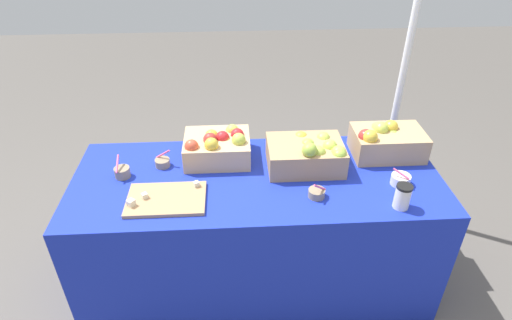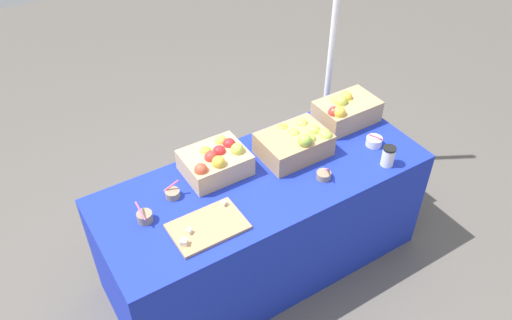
# 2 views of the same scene
# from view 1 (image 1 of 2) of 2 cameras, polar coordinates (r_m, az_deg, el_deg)

# --- Properties ---
(ground_plane) EXTENTS (10.00, 10.00, 0.00)m
(ground_plane) POSITION_cam_1_polar(r_m,az_deg,el_deg) (2.70, 0.12, -15.08)
(ground_plane) COLOR #56514C
(table) EXTENTS (1.90, 0.76, 0.74)m
(table) POSITION_cam_1_polar(r_m,az_deg,el_deg) (2.44, 0.13, -9.31)
(table) COLOR #192DB7
(table) RESTS_ON ground_plane
(apple_crate_left) EXTENTS (0.38, 0.25, 0.20)m
(apple_crate_left) POSITION_cam_1_polar(r_m,az_deg,el_deg) (2.44, 16.96, 2.48)
(apple_crate_left) COLOR tan
(apple_crate_left) RESTS_ON table
(apple_crate_middle) EXTENTS (0.39, 0.28, 0.20)m
(apple_crate_middle) POSITION_cam_1_polar(r_m,az_deg,el_deg) (2.25, 6.97, 0.85)
(apple_crate_middle) COLOR tan
(apple_crate_middle) RESTS_ON table
(apple_crate_right) EXTENTS (0.35, 0.29, 0.18)m
(apple_crate_right) POSITION_cam_1_polar(r_m,az_deg,el_deg) (2.31, -5.13, 1.84)
(apple_crate_right) COLOR tan
(apple_crate_right) RESTS_ON table
(cutting_board_front) EXTENTS (0.37, 0.25, 0.05)m
(cutting_board_front) POSITION_cam_1_polar(r_m,az_deg,el_deg) (2.08, -11.97, -5.12)
(cutting_board_front) COLOR tan
(cutting_board_front) RESTS_ON table
(sample_bowl_near) EXTENTS (0.08, 0.10, 0.11)m
(sample_bowl_near) POSITION_cam_1_polar(r_m,az_deg,el_deg) (2.29, -17.45, -1.55)
(sample_bowl_near) COLOR gray
(sample_bowl_near) RESTS_ON table
(sample_bowl_mid) EXTENTS (0.10, 0.10, 0.10)m
(sample_bowl_mid) POSITION_cam_1_polar(r_m,az_deg,el_deg) (2.25, 18.76, -2.51)
(sample_bowl_mid) COLOR silver
(sample_bowl_mid) RESTS_ON table
(sample_bowl_far) EXTENTS (0.09, 0.08, 0.10)m
(sample_bowl_far) POSITION_cam_1_polar(r_m,az_deg,el_deg) (2.32, -12.38, -0.32)
(sample_bowl_far) COLOR gray
(sample_bowl_far) RESTS_ON table
(sample_bowl_extra) EXTENTS (0.09, 0.08, 0.10)m
(sample_bowl_extra) POSITION_cam_1_polar(r_m,az_deg,el_deg) (2.08, 8.11, -4.39)
(sample_bowl_extra) COLOR gray
(sample_bowl_extra) RESTS_ON table
(coffee_cup) EXTENTS (0.07, 0.07, 0.12)m
(coffee_cup) POSITION_cam_1_polar(r_m,az_deg,el_deg) (2.08, 19.01, -4.63)
(coffee_cup) COLOR silver
(coffee_cup) RESTS_ON table
(tent_pole) EXTENTS (0.04, 0.04, 2.07)m
(tent_pole) POSITION_cam_1_polar(r_m,az_deg,el_deg) (2.78, 19.05, 10.81)
(tent_pole) COLOR white
(tent_pole) RESTS_ON ground_plane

